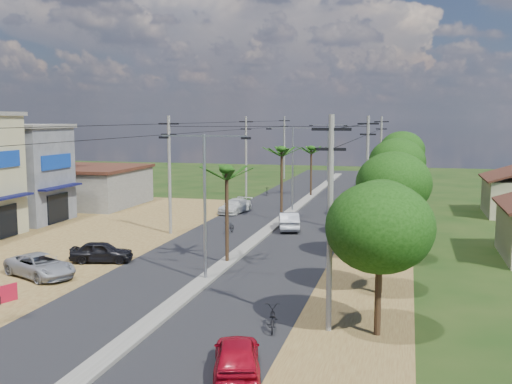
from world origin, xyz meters
TOP-DOWN VIEW (x-y plane):
  - ground at (0.00, 0.00)m, footprint 160.00×160.00m
  - road at (0.00, 15.00)m, footprint 12.00×110.00m
  - median at (0.00, 18.00)m, footprint 1.00×90.00m
  - dirt_lot_west at (-15.00, 8.00)m, footprint 18.00×46.00m
  - dirt_shoulder_east at (8.50, 15.00)m, footprint 5.00×90.00m
  - shophouse_grey at (-21.98, 14.00)m, footprint 9.00×6.40m
  - low_shed at (-21.00, 24.00)m, footprint 10.40×10.40m
  - tree_east_a at (9.50, -6.00)m, footprint 4.40×4.40m
  - tree_east_b at (9.30, 0.00)m, footprint 4.00×4.00m
  - tree_east_c at (9.70, 7.00)m, footprint 4.60×4.60m
  - tree_east_d at (9.40, 14.00)m, footprint 4.20×4.20m
  - tree_east_e at (9.60, 22.00)m, footprint 4.80×4.80m
  - tree_east_f at (9.20, 30.00)m, footprint 3.80×3.80m
  - tree_east_g at (9.80, 38.00)m, footprint 5.00×5.00m
  - tree_east_h at (9.50, 46.00)m, footprint 4.40×4.40m
  - palm_median_near at (0.00, 4.00)m, footprint 2.00×2.00m
  - palm_median_mid at (0.00, 20.00)m, footprint 2.00×2.00m
  - palm_median_far at (0.00, 36.00)m, footprint 2.00×2.00m
  - streetlight_near at (0.00, 0.00)m, footprint 5.10×0.18m
  - streetlight_mid at (0.00, 25.00)m, footprint 5.10×0.18m
  - streetlight_far at (0.00, 50.00)m, footprint 5.10×0.18m
  - utility_pole_w_b at (-7.00, 12.00)m, footprint 1.60×0.24m
  - utility_pole_w_c at (-7.00, 34.00)m, footprint 1.60×0.24m
  - utility_pole_w_d at (-7.00, 55.00)m, footprint 1.60×0.24m
  - utility_pole_e_a at (7.50, -6.00)m, footprint 1.60×0.24m
  - utility_pole_e_b at (7.50, 16.00)m, footprint 1.60×0.24m
  - utility_pole_e_c at (7.50, 38.00)m, footprint 1.60×0.24m
  - car_red_near at (5.00, -11.11)m, footprint 2.61×4.22m
  - car_silver_mid at (1.50, 15.69)m, footprint 2.50×4.54m
  - car_white_far at (-5.00, 22.78)m, footprint 2.58×4.70m
  - car_parked_silver at (-9.16, -1.57)m, footprint 5.08×3.83m
  - car_parked_dark at (-7.56, 2.39)m, footprint 4.04×2.41m
  - moto_rider_east at (5.20, -6.51)m, footprint 1.01×1.94m
  - moto_rider_west_a at (-2.58, 13.04)m, footprint 0.71×1.80m
  - moto_rider_west_b at (-5.00, 35.67)m, footprint 0.84×1.71m
  - roadside_sign at (-8.00, -6.00)m, footprint 0.45×1.03m

SIDE VIEW (x-z plane):
  - ground at x=0.00m, z-range 0.00..0.00m
  - dirt_shoulder_east at x=8.50m, z-range 0.00..0.03m
  - dirt_lot_west at x=-15.00m, z-range 0.00..0.04m
  - road at x=0.00m, z-range 0.00..0.04m
  - median at x=0.00m, z-range 0.00..0.18m
  - roadside_sign at x=-8.00m, z-range 0.00..0.89m
  - moto_rider_west_a at x=-2.58m, z-range 0.00..0.93m
  - moto_rider_east at x=5.20m, z-range 0.00..0.97m
  - moto_rider_west_b at x=-5.00m, z-range 0.00..0.99m
  - car_parked_silver at x=-9.16m, z-range 0.00..1.28m
  - car_white_far at x=-5.00m, z-range 0.00..1.29m
  - car_parked_dark at x=-7.56m, z-range 0.00..1.29m
  - car_red_near at x=5.00m, z-range 0.00..1.34m
  - car_silver_mid at x=1.50m, z-range 0.00..1.42m
  - low_shed at x=-21.00m, z-range -0.01..3.94m
  - tree_east_f at x=9.20m, z-range 1.13..6.64m
  - tree_east_b at x=9.30m, z-range 1.20..7.03m
  - shophouse_grey at x=-21.98m, z-range 0.01..8.31m
  - tree_east_d at x=9.40m, z-range 1.27..7.41m
  - tree_east_a at x=9.50m, z-range 1.30..7.67m
  - tree_east_h at x=9.50m, z-range 1.38..7.90m
  - utility_pole_w_b at x=-7.00m, z-range 0.26..9.26m
  - utility_pole_w_c at x=-7.00m, z-range 0.26..9.26m
  - utility_pole_w_d at x=-7.00m, z-range 0.26..9.26m
  - utility_pole_e_a at x=7.50m, z-range 0.26..9.26m
  - utility_pole_e_b at x=7.50m, z-range 0.26..9.26m
  - utility_pole_e_c at x=7.50m, z-range 0.26..9.26m
  - streetlight_near at x=0.00m, z-range 0.79..8.79m
  - streetlight_mid at x=0.00m, z-range 0.79..8.79m
  - streetlight_far at x=0.00m, z-range 0.79..8.79m
  - tree_east_c at x=9.70m, z-range 1.45..8.28m
  - tree_east_e at x=9.60m, z-range 1.52..8.66m
  - tree_east_g at x=9.80m, z-range 1.55..8.93m
  - palm_median_far at x=0.00m, z-range 2.34..8.19m
  - palm_median_near at x=0.00m, z-range 2.46..8.61m
  - palm_median_mid at x=0.00m, z-range 2.62..9.17m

